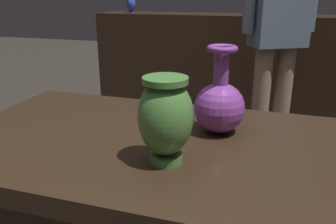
# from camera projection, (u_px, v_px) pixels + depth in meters

# --- Properties ---
(back_display_shelf) EXTENTS (2.60, 0.40, 0.99)m
(back_display_shelf) POSITION_uv_depth(u_px,v_px,m) (245.00, 74.00, 2.99)
(back_display_shelf) COLOR black
(back_display_shelf) RESTS_ON ground_plane
(vase_centerpiece) EXTENTS (0.12, 0.12, 0.20)m
(vase_centerpiece) POSITION_uv_depth(u_px,v_px,m) (165.00, 117.00, 0.76)
(vase_centerpiece) COLOR #477A38
(vase_centerpiece) RESTS_ON display_plinth
(vase_tall_behind) EXTENTS (0.14, 0.14, 0.24)m
(vase_tall_behind) POSITION_uv_depth(u_px,v_px,m) (220.00, 104.00, 0.94)
(vase_tall_behind) COLOR #7A388E
(vase_tall_behind) RESTS_ON display_plinth
(shelf_vase_center) EXTENTS (0.09, 0.09, 0.17)m
(shelf_vase_center) POSITION_uv_depth(u_px,v_px,m) (251.00, 7.00, 2.85)
(shelf_vase_center) COLOR #7A388E
(shelf_vase_center) RESTS_ON back_display_shelf
(shelf_vase_far_left) EXTENTS (0.08, 0.08, 0.13)m
(shelf_vase_far_left) POSITION_uv_depth(u_px,v_px,m) (131.00, 4.00, 3.08)
(shelf_vase_far_left) COLOR #2D429E
(shelf_vase_far_left) RESTS_ON back_display_shelf
(visitor_center_back) EXTENTS (0.42, 0.32, 1.73)m
(visitor_center_back) POSITION_uv_depth(u_px,v_px,m) (280.00, 17.00, 2.05)
(visitor_center_back) COLOR #846B56
(visitor_center_back) RESTS_ON ground_plane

